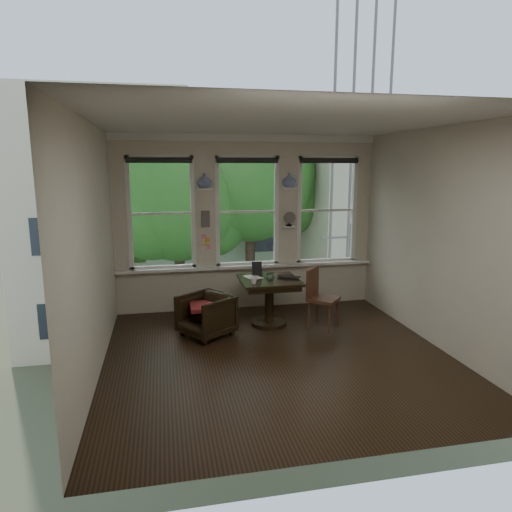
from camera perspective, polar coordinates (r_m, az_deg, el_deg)
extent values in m
plane|color=black|center=(6.21, 2.75, -12.32)|extent=(4.50, 4.50, 0.00)
plane|color=silver|center=(5.72, 3.04, 16.43)|extent=(4.50, 4.50, 0.00)
plane|color=#C1B4A5|center=(7.96, -1.15, 4.13)|extent=(4.50, 0.00, 4.50)
plane|color=#C1B4A5|center=(3.69, 11.61, -4.32)|extent=(4.50, 0.00, 4.50)
plane|color=#C1B4A5|center=(5.66, -19.75, 0.61)|extent=(0.00, 4.50, 4.50)
plane|color=#C1B4A5|center=(6.70, 21.88, 2.00)|extent=(0.00, 4.50, 4.50)
cube|color=white|center=(7.71, -6.40, 8.31)|extent=(0.26, 0.16, 0.03)
cube|color=white|center=(7.97, 4.15, 8.44)|extent=(0.26, 0.16, 0.03)
cube|color=#59544F|center=(7.78, -6.34, 4.64)|extent=(0.14, 0.06, 0.28)
imported|color=silver|center=(7.70, -6.42, 9.35)|extent=(0.24, 0.24, 0.25)
imported|color=silver|center=(7.97, 4.17, 9.44)|extent=(0.24, 0.24, 0.25)
imported|color=black|center=(6.82, -6.28, -7.38)|extent=(0.95, 0.94, 0.63)
cube|color=maroon|center=(6.77, -6.30, -6.29)|extent=(0.45, 0.45, 0.06)
imported|color=black|center=(7.12, 4.05, -2.75)|extent=(0.43, 0.39, 0.03)
imported|color=white|center=(6.80, -0.29, -3.12)|extent=(0.12, 0.12, 0.09)
imported|color=white|center=(7.01, 1.75, -2.64)|extent=(0.14, 0.14, 0.10)
cube|color=black|center=(7.33, 0.11, -1.55)|extent=(0.17, 0.09, 0.22)
cube|color=silver|center=(7.22, -0.38, -2.64)|extent=(0.30, 0.35, 0.00)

